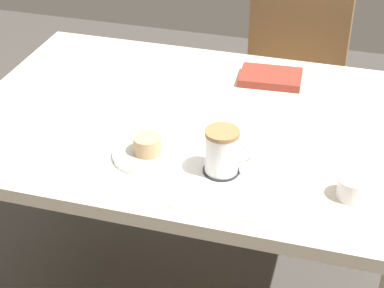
% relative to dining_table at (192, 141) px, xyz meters
% --- Properties ---
extents(dining_table, '(1.21, 0.85, 0.74)m').
position_rel_dining_table_xyz_m(dining_table, '(0.00, 0.00, 0.00)').
color(dining_table, beige).
rests_on(dining_table, ground_plane).
extents(wooden_chair, '(0.48, 0.48, 0.84)m').
position_rel_dining_table_xyz_m(wooden_chair, '(0.16, 0.74, -0.19)').
color(wooden_chair, '#997047').
rests_on(wooden_chair, ground_plane).
extents(placemat, '(0.41, 0.29, 0.00)m').
position_rel_dining_table_xyz_m(placemat, '(0.06, -0.24, 0.08)').
color(placemat, white).
rests_on(placemat, dining_table).
extents(pastry_plate, '(0.17, 0.17, 0.01)m').
position_rel_dining_table_xyz_m(pastry_plate, '(-0.05, -0.21, 0.09)').
color(pastry_plate, silver).
rests_on(pastry_plate, placemat).
extents(pastry, '(0.07, 0.07, 0.04)m').
position_rel_dining_table_xyz_m(pastry, '(-0.05, -0.21, 0.11)').
color(pastry, tan).
rests_on(pastry, pastry_plate).
extents(coffee_coaster, '(0.09, 0.09, 0.00)m').
position_rel_dining_table_xyz_m(coffee_coaster, '(0.14, -0.23, 0.08)').
color(coffee_coaster, '#232328').
rests_on(coffee_coaster, placemat).
extents(coffee_mug, '(0.11, 0.08, 0.11)m').
position_rel_dining_table_xyz_m(coffee_mug, '(0.14, -0.23, 0.14)').
color(coffee_mug, white).
rests_on(coffee_mug, coffee_coaster).
extents(paper_napkin, '(0.15, 0.15, 0.00)m').
position_rel_dining_table_xyz_m(paper_napkin, '(-0.36, -0.27, 0.08)').
color(paper_napkin, white).
rests_on(paper_napkin, dining_table).
extents(sugar_bowl, '(0.07, 0.07, 0.05)m').
position_rel_dining_table_xyz_m(sugar_bowl, '(0.44, -0.23, 0.10)').
color(sugar_bowl, white).
rests_on(sugar_bowl, dining_table).
extents(small_book, '(0.19, 0.14, 0.02)m').
position_rel_dining_table_xyz_m(small_book, '(0.17, 0.27, 0.09)').
color(small_book, maroon).
rests_on(small_book, dining_table).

